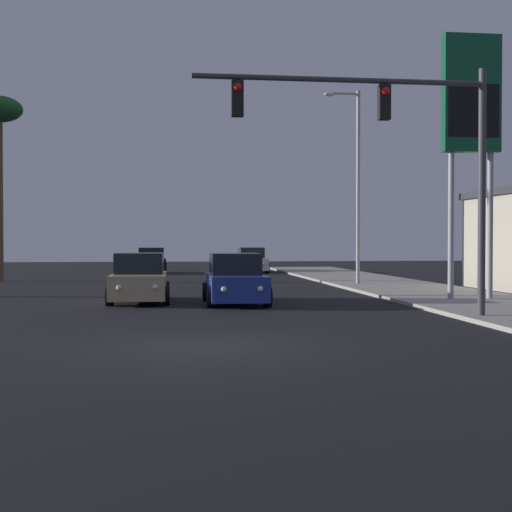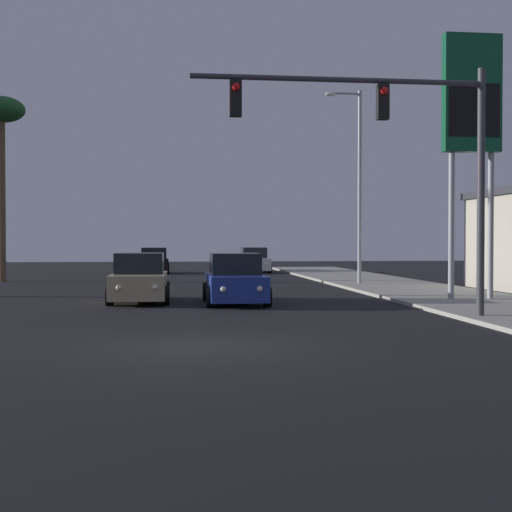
% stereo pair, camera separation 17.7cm
% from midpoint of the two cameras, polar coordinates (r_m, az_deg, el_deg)
% --- Properties ---
extents(ground_plane, '(120.00, 120.00, 0.00)m').
position_cam_midpoint_polar(ground_plane, '(14.30, -4.27, -7.17)').
color(ground_plane, black).
extents(sidewalk_right, '(5.00, 60.00, 0.12)m').
position_cam_midpoint_polar(sidewalk_right, '(26.24, 15.94, -3.28)').
color(sidewalk_right, '#9E998E').
rests_on(sidewalk_right, ground).
extents(car_blue, '(2.04, 4.31, 1.68)m').
position_cam_midpoint_polar(car_blue, '(23.78, -1.47, -1.99)').
color(car_blue, navy).
rests_on(car_blue, ground).
extents(car_white, '(2.04, 4.31, 1.68)m').
position_cam_midpoint_polar(car_white, '(47.90, -0.07, -0.41)').
color(car_white, silver).
rests_on(car_white, ground).
extents(car_tan, '(2.04, 4.32, 1.68)m').
position_cam_midpoint_polar(car_tan, '(24.73, -9.09, -1.89)').
color(car_tan, tan).
rests_on(car_tan, ground).
extents(car_black, '(2.04, 4.34, 1.68)m').
position_cam_midpoint_polar(car_black, '(47.06, -8.09, -0.45)').
color(car_black, black).
rests_on(car_black, ground).
extents(traffic_light_mast, '(7.73, 0.36, 6.50)m').
position_cam_midpoint_polar(traffic_light_mast, '(19.08, 11.65, 9.21)').
color(traffic_light_mast, '#38383D').
rests_on(traffic_light_mast, sidewalk_right).
extents(street_lamp, '(1.74, 0.24, 9.00)m').
position_cam_midpoint_polar(street_lamp, '(33.83, 8.23, 6.32)').
color(street_lamp, '#99999E').
rests_on(street_lamp, sidewalk_right).
extents(gas_station_sign, '(2.00, 0.42, 9.00)m').
position_cam_midpoint_polar(gas_station_sign, '(25.82, 17.08, 11.25)').
color(gas_station_sign, '#99999E').
rests_on(gas_station_sign, sidewalk_right).
extents(palm_tree_mid, '(2.40, 2.40, 9.56)m').
position_cam_midpoint_polar(palm_tree_mid, '(39.59, -19.58, 10.16)').
color(palm_tree_mid, brown).
rests_on(palm_tree_mid, ground).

